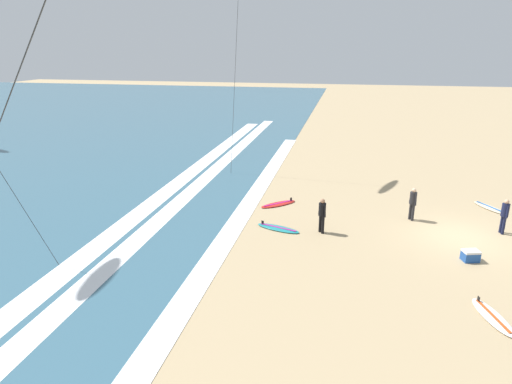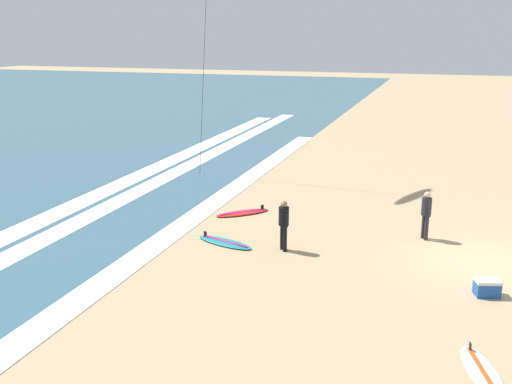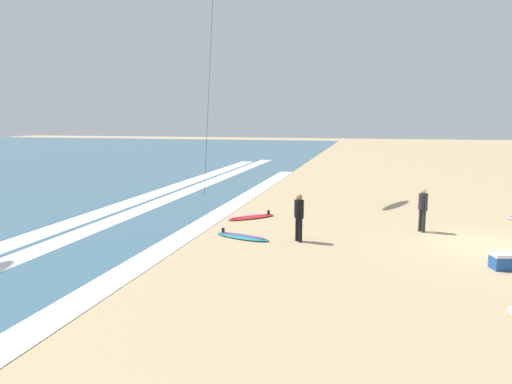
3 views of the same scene
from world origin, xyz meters
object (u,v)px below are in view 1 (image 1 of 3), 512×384
object	(u,v)px
surfer_mid_group	(413,201)
surfboard_left_pile	(490,208)
surfboard_right_spare	(493,317)
surfer_left_near	(505,213)
surfer_left_far	(322,213)
surfboard_foreground_flat	(278,204)
surfboard_near_water	(278,228)
cooler_box	(470,256)

from	to	relation	value
surfer_mid_group	surfboard_left_pile	distance (m)	4.94
surfer_mid_group	surfboard_right_spare	size ratio (longest dim) A/B	0.73
surfer_left_near	surfer_left_far	bearing A→B (deg)	101.09
surfer_left_near	surfboard_foreground_flat	world-z (taller)	surfer_left_near
surfboard_right_spare	surfer_left_far	bearing A→B (deg)	45.20
surfer_left_far	surfboard_right_spare	size ratio (longest dim) A/B	0.73
surfboard_left_pile	surfer_mid_group	bearing A→B (deg)	120.26
surfboard_left_pile	surfboard_foreground_flat	bearing A→B (deg)	98.62
surfer_left_far	surfer_left_near	xyz separation A→B (m)	(1.54, -7.88, 0.00)
surfer_mid_group	surfboard_near_water	xyz separation A→B (m)	(-2.41, 6.07, -0.91)
surfboard_left_pile	cooler_box	size ratio (longest dim) A/B	2.97
surfer_left_far	surfboard_right_spare	world-z (taller)	surfer_left_far
surfer_mid_group	surfboard_left_pile	xyz separation A→B (m)	(2.45, -4.19, -0.91)
surfer_mid_group	surfboard_left_pile	size ratio (longest dim) A/B	0.76
surfboard_right_spare	surfboard_foreground_flat	xyz separation A→B (m)	(8.80, 8.06, 0.00)
surfer_left_far	cooler_box	world-z (taller)	surfer_left_far
surfer_left_far	cooler_box	xyz separation A→B (m)	(-1.60, -5.86, -0.74)
surfer_left_near	surfboard_right_spare	xyz separation A→B (m)	(-7.11, 2.27, -0.91)
surfer_mid_group	cooler_box	distance (m)	4.43
surfer_left_far	cooler_box	bearing A→B (deg)	-105.25
surfer_mid_group	cooler_box	xyz separation A→B (m)	(-4.01, -1.74, -0.74)
surfer_left_near	surfboard_right_spare	world-z (taller)	surfer_left_near
surfer_left_far	surfboard_near_water	size ratio (longest dim) A/B	0.73
surfer_mid_group	surfboard_foreground_flat	distance (m)	6.68
surfer_left_far	surfer_mid_group	bearing A→B (deg)	-59.61
surfer_left_near	surfboard_left_pile	bearing A→B (deg)	-7.51
surfer_left_far	surfboard_near_water	xyz separation A→B (m)	(0.00, 1.95, -0.91)
surfer_mid_group	surfboard_left_pile	bearing A→B (deg)	-59.74
surfboard_left_pile	surfer_left_far	bearing A→B (deg)	120.33
surfer_left_near	surfboard_near_water	xyz separation A→B (m)	(-1.54, 9.83, -0.91)
surfer_left_far	surfer_mid_group	xyz separation A→B (m)	(2.42, -4.12, 0.00)
surfboard_foreground_flat	surfboard_left_pile	bearing A→B (deg)	-81.38
surfer_left_near	surfboard_foreground_flat	distance (m)	10.50
surfer_mid_group	surfboard_foreground_flat	world-z (taller)	surfer_mid_group
surfboard_right_spare	surfer_mid_group	bearing A→B (deg)	10.56
surfboard_left_pile	surfboard_foreground_flat	distance (m)	10.89
surfer_mid_group	surfboard_right_spare	distance (m)	8.17
surfer_left_near	surfboard_near_water	distance (m)	9.99
surfer_left_far	surfboard_left_pile	xyz separation A→B (m)	(4.86, -8.31, -0.91)
surfboard_left_pile	surfboard_right_spare	size ratio (longest dim) A/B	0.97
surfboard_left_pile	surfboard_foreground_flat	world-z (taller)	same
surfer_left_near	surfboard_left_pile	distance (m)	3.47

